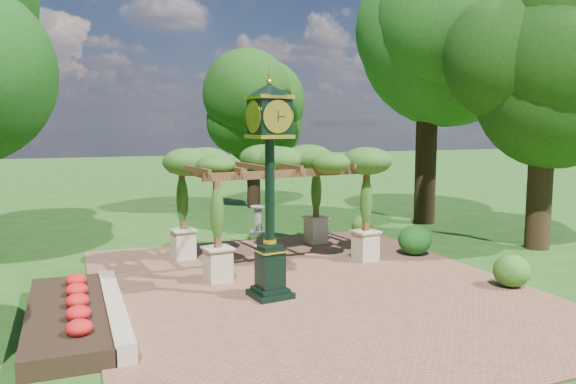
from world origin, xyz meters
name	(u,v)px	position (x,y,z in m)	size (l,w,h in m)	color
ground	(328,301)	(0.00, 0.00, 0.00)	(120.00, 120.00, 0.00)	#1E4714
brick_plaza	(311,288)	(0.00, 1.00, 0.02)	(10.00, 12.00, 0.04)	brown
border_wall	(115,310)	(-4.60, 0.50, 0.20)	(0.35, 5.00, 0.40)	#C6B793
flower_bed	(67,316)	(-5.50, 0.50, 0.18)	(1.50, 5.00, 0.36)	red
pedestal_clock	(270,171)	(-1.17, 0.65, 2.94)	(1.09, 1.09, 4.92)	black
pergola	(274,167)	(0.15, 4.01, 2.74)	(5.68, 3.96, 3.34)	beige
sundial	(258,221)	(1.00, 8.01, 0.45)	(0.72, 0.72, 1.03)	gray
shrub_front	(512,271)	(4.56, -0.74, 0.43)	(0.88, 0.88, 0.79)	#2E631C
shrub_mid	(415,240)	(4.32, 2.99, 0.49)	(0.99, 0.99, 0.89)	#185217
shrub_back	(362,225)	(4.39, 6.38, 0.38)	(0.76, 0.76, 0.68)	#346B1F
tree_north	(253,107)	(2.87, 14.26, 4.75)	(3.79, 3.79, 6.92)	black
tree_east_far	(430,27)	(7.98, 7.72, 7.73)	(6.31, 6.31, 11.23)	black
tree_east_near	(547,52)	(8.59, 2.44, 6.17)	(4.49, 4.49, 9.02)	#372616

